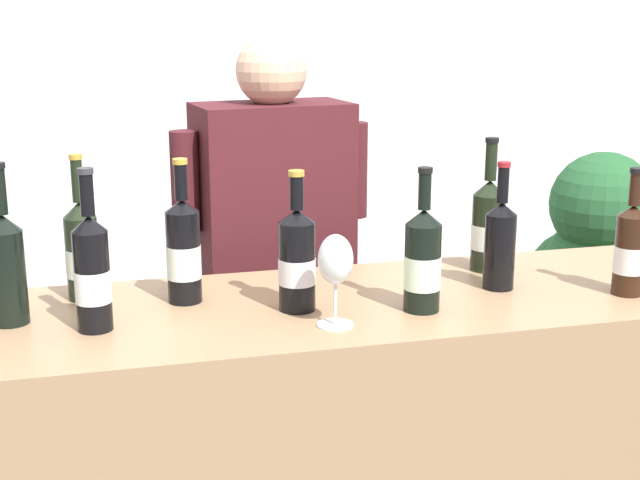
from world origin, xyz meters
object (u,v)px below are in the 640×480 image
Objects in this scene: wine_bottle_2 at (184,251)px; wine_bottle_8 at (6,265)px; wine_bottle_0 at (499,242)px; potted_shrub at (600,275)px; wine_bottle_9 at (92,273)px; wine_bottle_6 at (630,249)px; wine_glass at (335,263)px; wine_bottle_4 at (488,225)px; wine_bottle_5 at (82,250)px; wine_bottle_7 at (297,259)px; wine_bottle_3 at (423,261)px; person_server at (275,313)px.

wine_bottle_8 is at bearing -171.95° from wine_bottle_2.
wine_bottle_0 is at bearing -6.48° from wine_bottle_2.
wine_bottle_0 is 1.33m from potted_shrub.
potted_shrub is at bearing 27.97° from wine_bottle_9.
wine_bottle_2 reaches higher than potted_shrub.
wine_bottle_8 reaches higher than wine_bottle_9.
wine_glass is (-0.73, -0.04, 0.03)m from wine_bottle_6.
wine_bottle_4 is at bearing 32.05° from wine_glass.
wine_bottle_4 reaches higher than wine_bottle_5.
wine_bottle_6 is at bearing -12.93° from wine_bottle_5.
wine_bottle_7 is at bearing -26.89° from wine_bottle_2.
wine_bottle_0 is 1.13m from wine_bottle_8.
wine_bottle_2 is 0.27m from wine_bottle_7.
wine_bottle_4 is at bearing 5.74° from wine_bottle_8.
wine_bottle_8 reaches higher than wine_glass.
potted_shrub is at bearing 42.65° from wine_bottle_3.
person_server reaches higher than wine_bottle_9.
wine_bottle_5 reaches higher than wine_bottle_6.
wine_bottle_0 is at bearing 19.46° from wine_glass.
wine_bottle_8 is 0.20m from wine_bottle_9.
wine_bottle_9 is 0.51m from wine_glass.
wine_bottle_4 is 1.01m from wine_bottle_5.
wine_bottle_4 reaches higher than wine_glass.
person_server reaches higher than wine_bottle_0.
wine_bottle_7 is (-0.55, -0.18, -0.00)m from wine_bottle_4.
wine_bottle_3 is at bearing -9.04° from wine_bottle_8.
wine_bottle_4 is at bearing -43.60° from person_server.
wine_bottle_9 is 0.29× the size of potted_shrub.
wine_bottle_4 is 1.18m from wine_bottle_8.
wine_bottle_9 is at bearing -128.38° from person_server.
person_server is at bearing 51.62° from wine_bottle_9.
wine_bottle_6 reaches higher than potted_shrub.
wine_bottle_9 is (-0.99, -0.21, 0.01)m from wine_bottle_4.
person_server is at bearing 125.91° from wine_bottle_0.
wine_bottle_7 is at bearing -6.19° from wine_bottle_8.
wine_bottle_7 is 0.92× the size of wine_bottle_9.
wine_glass is 0.13× the size of person_server.
wine_glass is 0.85m from person_server.
wine_bottle_5 is at bearing -141.19° from person_server.
wine_bottle_5 is at bearing 179.12° from wine_bottle_4.
wine_glass is at bearing -39.97° from wine_bottle_2.
wine_bottle_5 is 1.13× the size of wine_bottle_6.
wine_bottle_2 reaches higher than wine_bottle_0.
wine_bottle_4 is (0.28, 0.26, 0.00)m from wine_bottle_3.
wine_bottle_4 is 0.36m from wine_bottle_6.
wine_bottle_0 is 0.30m from wine_bottle_6.
wine_bottle_9 is at bearing 168.14° from wine_glass.
wine_bottle_3 reaches higher than potted_shrub.
wine_bottle_8 reaches higher than potted_shrub.
wine_bottle_5 is 0.29× the size of potted_shrub.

